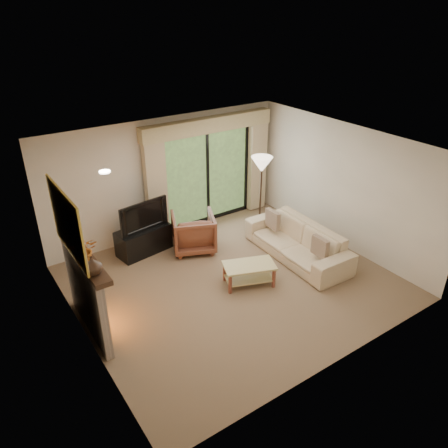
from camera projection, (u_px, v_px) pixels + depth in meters
floor at (233, 282)px, 8.19m from camera, size 5.50×5.50×0.00m
ceiling at (235, 148)px, 6.99m from camera, size 5.50×5.50×0.00m
wall_back at (167, 177)px, 9.42m from camera, size 5.00×0.00×5.00m
wall_front at (343, 291)px, 5.75m from camera, size 5.00×0.00×5.00m
wall_left at (77, 270)px, 6.22m from camera, size 0.00×5.00×5.00m
wall_right at (343, 186)px, 8.96m from camera, size 0.00×5.00×5.00m
fireplace at (86, 295)px, 6.71m from camera, size 0.24×1.70×1.37m
mirror at (67, 223)px, 6.08m from camera, size 0.07×1.45×1.02m
sliding_door at (207, 177)px, 9.98m from camera, size 2.26×0.10×2.16m
curtain_left at (156, 187)px, 9.18m from camera, size 0.45×0.18×2.35m
curtain_right at (257, 163)px, 10.52m from camera, size 0.45×0.18×2.35m
cornice at (209, 125)px, 9.35m from camera, size 3.20×0.24×0.32m
media_console at (144, 240)px, 9.04m from camera, size 1.17×0.66×0.55m
tv at (141, 215)px, 8.77m from camera, size 1.09×0.30×0.62m
armchair at (193, 232)px, 9.09m from camera, size 1.13×1.15×0.80m
sofa at (297, 241)px, 8.85m from camera, size 1.02×2.43×0.70m
pillow_near at (320, 247)px, 8.19m from camera, size 0.11×0.39×0.38m
pillow_far at (273, 219)px, 9.20m from camera, size 0.12×0.40×0.40m
coffee_table at (249, 274)px, 8.05m from camera, size 1.05×0.81×0.42m
floor_lamp at (261, 195)px, 9.64m from camera, size 0.53×0.53×1.75m
vase at (92, 265)px, 5.94m from camera, size 0.33×0.33×0.27m
branches at (84, 250)px, 6.14m from camera, size 0.48×0.44×0.44m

